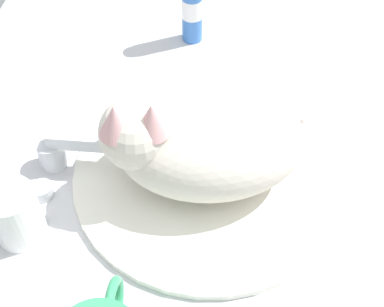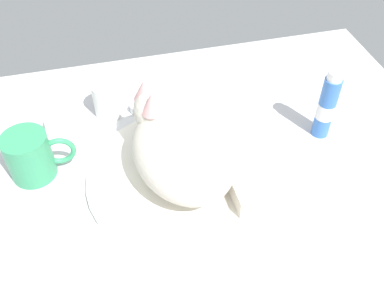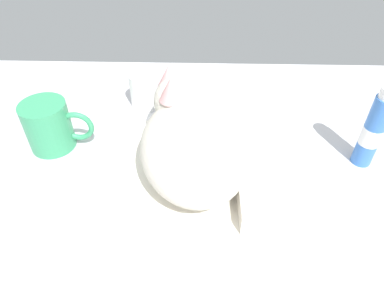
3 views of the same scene
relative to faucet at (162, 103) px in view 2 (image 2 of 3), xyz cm
name	(u,v)px [view 2 (image 2 of 3)]	position (x,y,z in cm)	size (l,w,h in cm)	color
ground_plane	(183,183)	(0.00, -19.32, -4.27)	(110.00, 82.50, 3.00)	silver
sink_basin	(183,176)	(0.00, -19.32, -2.25)	(35.69, 35.69, 1.05)	white
faucet	(162,103)	(0.00, 0.00, 0.00)	(13.49, 11.78, 6.07)	silver
cat	(181,146)	(-0.12, -18.07, 4.48)	(20.89, 26.51, 14.79)	beige
coffee_mug	(31,156)	(-26.43, -11.27, 1.81)	(12.51, 8.24, 9.16)	#389966
rinse_cup	(108,99)	(-11.00, 2.61, 0.97)	(6.08, 6.08, 7.48)	white
soap_dish	(66,126)	(-20.32, 0.08, -2.17)	(9.00, 6.40, 1.20)	white
soap_bar	(65,119)	(-20.32, 0.08, -0.41)	(7.19, 4.00, 2.33)	silver
toothpaste_bottle	(327,106)	(29.95, -14.22, 4.38)	(3.50, 3.50, 15.27)	#3870C6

